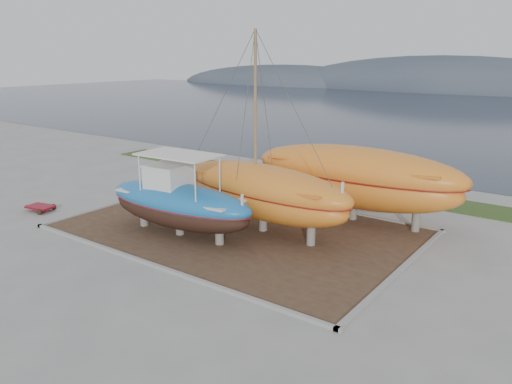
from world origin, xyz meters
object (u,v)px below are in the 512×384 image
Objects in this scene: blue_caique at (179,195)px; orange_sailboat at (263,135)px; red_trailer at (41,208)px; white_dinghy at (163,193)px; orange_bare_hull at (354,184)px.

orange_sailboat is at bearing 40.36° from blue_caique.
orange_sailboat reaches higher than red_trailer.
white_dinghy is at bearing -176.96° from orange_sailboat.
orange_sailboat reaches higher than orange_bare_hull.
orange_bare_hull reaches higher than red_trailer.
red_trailer is (-9.83, -1.98, -2.05)m from blue_caique.
red_trailer is at bearing -124.83° from white_dinghy.
orange_sailboat is 4.53× the size of red_trailer.
white_dinghy is 11.98m from orange_bare_hull.
white_dinghy is at bearing -160.92° from orange_bare_hull.
blue_caique is 0.72× the size of orange_bare_hull.
blue_caique is 10.23m from red_trailer.
orange_bare_hull is at bearing 28.20° from white_dinghy.
red_trailer is (-13.01, -5.04, -5.07)m from orange_sailboat.
orange_bare_hull reaches higher than white_dinghy.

